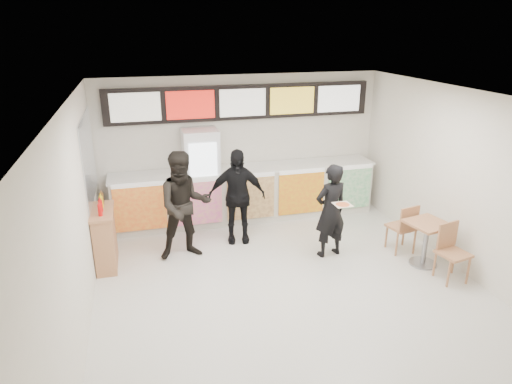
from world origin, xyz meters
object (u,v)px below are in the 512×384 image
object	(u,v)px
customer_left	(185,206)
condiment_ledge	(105,238)
service_counter	(246,194)
cafe_table	(426,236)
drinks_fridge	(202,178)
customer_main	(331,211)
customer_mid	(237,196)

from	to	relation	value
customer_left	condiment_ledge	size ratio (longest dim) A/B	1.59
service_counter	cafe_table	distance (m)	3.71
drinks_fridge	cafe_table	xyz separation A→B (m)	(3.43, -2.76, -0.45)
condiment_ledge	service_counter	bearing A→B (deg)	25.75
service_counter	customer_main	world-z (taller)	customer_main
customer_mid	condiment_ledge	size ratio (longest dim) A/B	1.48
customer_mid	cafe_table	bearing A→B (deg)	-21.56
condiment_ledge	customer_mid	bearing A→B (deg)	9.09
service_counter	cafe_table	bearing A→B (deg)	-47.62
customer_left	cafe_table	bearing A→B (deg)	-22.03
drinks_fridge	customer_mid	world-z (taller)	drinks_fridge
customer_mid	condiment_ledge	distance (m)	2.46
customer_main	cafe_table	world-z (taller)	customer_main
customer_main	customer_left	bearing A→B (deg)	-25.28
customer_main	customer_left	distance (m)	2.56
customer_main	condiment_ledge	size ratio (longest dim) A/B	1.40
drinks_fridge	customer_main	xyz separation A→B (m)	(1.98, -2.00, -0.14)
service_counter	cafe_table	size ratio (longest dim) A/B	3.34
customer_left	drinks_fridge	bearing A→B (deg)	66.94
customer_mid	cafe_table	xyz separation A→B (m)	(2.93, -1.76, -0.36)
customer_left	customer_mid	size ratio (longest dim) A/B	1.07
service_counter	customer_main	xyz separation A→B (m)	(1.04, -1.98, 0.28)
customer_mid	condiment_ledge	world-z (taller)	customer_mid
customer_main	customer_mid	bearing A→B (deg)	-45.87
service_counter	drinks_fridge	size ratio (longest dim) A/B	2.78
customer_mid	condiment_ledge	bearing A→B (deg)	-161.40
condiment_ledge	customer_main	bearing A→B (deg)	-9.13
customer_mid	condiment_ledge	xyz separation A→B (m)	(-2.39, -0.38, -0.39)
service_counter	customer_left	distance (m)	2.03
service_counter	customer_mid	distance (m)	1.12
customer_main	drinks_fridge	bearing A→B (deg)	-56.79
cafe_table	condiment_ledge	bearing A→B (deg)	153.81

